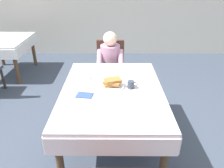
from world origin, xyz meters
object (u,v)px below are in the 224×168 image
cup_coffee (131,85)px  syrup_pitcher (89,76)px  spoon_near_edge (111,102)px  plate_breakfast (112,86)px  background_table_far (4,45)px  dining_table_main (112,96)px  fork_left_of_plate (95,87)px  chair_diner (110,66)px  breakfast_stack (112,82)px  knife_right_of_plate (129,87)px  diner_person (110,61)px

cup_coffee → syrup_pitcher: cup_coffee is taller
cup_coffee → spoon_near_edge: (-0.22, -0.30, -0.04)m
plate_breakfast → syrup_pitcher: bearing=145.7°
syrup_pitcher → background_table_far: 2.59m
dining_table_main → fork_left_of_plate: fork_left_of_plate is taller
chair_diner → background_table_far: (-2.11, 0.85, 0.09)m
dining_table_main → plate_breakfast: 0.11m
chair_diner → breakfast_stack: (0.03, -1.12, 0.27)m
knife_right_of_plate → diner_person: bearing=11.5°
dining_table_main → cup_coffee: (0.21, 0.02, 0.13)m
cup_coffee → syrup_pitcher: 0.53m
spoon_near_edge → background_table_far: (-2.13, 2.30, -0.12)m
knife_right_of_plate → chair_diner: bearing=9.8°
chair_diner → cup_coffee: bearing=101.8°
syrup_pitcher → background_table_far: bearing=136.2°
syrup_pitcher → fork_left_of_plate: 0.22m
dining_table_main → spoon_near_edge: bearing=-91.7°
diner_person → background_table_far: (-2.11, 1.01, -0.05)m
fork_left_of_plate → spoon_near_edge: (0.19, -0.31, 0.00)m
breakfast_stack → fork_left_of_plate: 0.20m
plate_breakfast → breakfast_stack: bearing=-8.9°
fork_left_of_plate → background_table_far: fork_left_of_plate is taller
syrup_pitcher → knife_right_of_plate: size_ratio=0.40×
cup_coffee → knife_right_of_plate: 0.05m
diner_person → cup_coffee: (0.24, -1.00, 0.11)m
dining_table_main → diner_person: size_ratio=1.36×
cup_coffee → knife_right_of_plate: bearing=144.3°
knife_right_of_plate → background_table_far: knife_right_of_plate is taller
knife_right_of_plate → syrup_pitcher: bearing=64.9°
plate_breakfast → diner_person: bearing=91.8°
chair_diner → syrup_pitcher: 0.99m
breakfast_stack → cup_coffee: (0.21, -0.03, -0.01)m
cup_coffee → fork_left_of_plate: bearing=177.8°
dining_table_main → spoon_near_edge: spoon_near_edge is taller
diner_person → spoon_near_edge: diner_person is taller
knife_right_of_plate → spoon_near_edge: 0.37m
plate_breakfast → spoon_near_edge: bearing=-90.8°
plate_breakfast → knife_right_of_plate: bearing=-6.0°
dining_table_main → syrup_pitcher: (-0.27, 0.24, 0.13)m
breakfast_stack → fork_left_of_plate: bearing=-174.2°
dining_table_main → spoon_near_edge: (-0.01, -0.28, 0.09)m
plate_breakfast → spoon_near_edge: plate_breakfast is taller
dining_table_main → background_table_far: (-2.14, 2.02, -0.03)m
cup_coffee → knife_right_of_plate: size_ratio=0.57×
chair_diner → breakfast_stack: size_ratio=4.27×
diner_person → breakfast_stack: bearing=92.0°
chair_diner → spoon_near_edge: chair_diner is taller
fork_left_of_plate → background_table_far: bearing=42.0°
plate_breakfast → background_table_far: 2.91m
cup_coffee → plate_breakfast: bearing=170.6°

